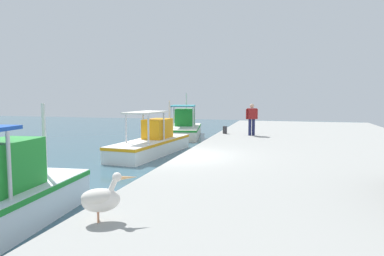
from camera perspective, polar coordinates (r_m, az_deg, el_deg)
quay_pier at (r=12.14m, az=21.29°, el=-7.00°), size 36.00×10.00×0.80m
fishing_boat_second at (r=17.49m, az=-6.54°, el=-2.38°), size 6.18×2.34×2.65m
fishing_boat_third at (r=24.69m, az=-1.31°, el=0.02°), size 5.99×3.15×3.15m
pelican at (r=6.18m, az=-14.64°, el=-10.96°), size 0.67×0.92×0.82m
fisherman_standing at (r=18.78m, az=9.69°, el=1.65°), size 0.42×0.60×1.68m
mooring_bollard_second at (r=19.53m, az=5.37°, el=-0.31°), size 0.24×0.24×0.41m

